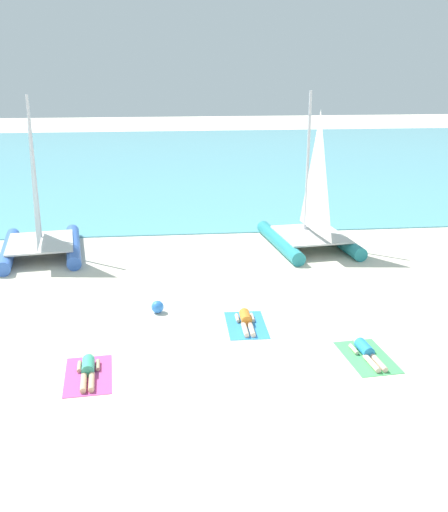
{
  "coord_description": "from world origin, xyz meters",
  "views": [
    {
      "loc": [
        -1.91,
        -12.48,
        7.13
      ],
      "look_at": [
        0.0,
        5.5,
        1.2
      ],
      "focal_mm": 41.77,
      "sensor_mm": 36.0,
      "label": 1
    }
  ],
  "objects_px": {
    "towel_middle": "(246,325)",
    "beach_ball": "(158,307)",
    "sunbather_middle": "(246,320)",
    "sailboat_blue": "(40,233)",
    "sunbather_left": "(88,369)",
    "towel_left": "(88,375)",
    "sailboat_teal": "(310,226)",
    "towel_right": "(367,357)",
    "sunbather_right": "(367,351)"
  },
  "relations": [
    {
      "from": "towel_middle",
      "to": "beach_ball",
      "type": "height_order",
      "value": "beach_ball"
    },
    {
      "from": "sunbather_right",
      "to": "beach_ball",
      "type": "bearing_deg",
      "value": 142.69
    },
    {
      "from": "towel_middle",
      "to": "towel_right",
      "type": "xyz_separation_m",
      "value": [
        2.78,
        -2.23,
        0.0
      ]
    },
    {
      "from": "towel_right",
      "to": "sunbather_right",
      "type": "distance_m",
      "value": 0.14
    },
    {
      "from": "towel_right",
      "to": "sunbather_right",
      "type": "relative_size",
      "value": 1.21
    },
    {
      "from": "sailboat_teal",
      "to": "towel_right",
      "type": "bearing_deg",
      "value": -101.57
    },
    {
      "from": "sunbather_left",
      "to": "sunbather_middle",
      "type": "xyz_separation_m",
      "value": [
        4.15,
        2.42,
        0.0
      ]
    },
    {
      "from": "towel_left",
      "to": "towel_right",
      "type": "distance_m",
      "value": 6.92
    },
    {
      "from": "sailboat_teal",
      "to": "sunbather_left",
      "type": "distance_m",
      "value": 12.24
    },
    {
      "from": "sunbather_left",
      "to": "towel_right",
      "type": "bearing_deg",
      "value": -3.47
    },
    {
      "from": "sailboat_teal",
      "to": "beach_ball",
      "type": "relative_size",
      "value": 16.28
    },
    {
      "from": "sunbather_left",
      "to": "sunbather_middle",
      "type": "distance_m",
      "value": 4.81
    },
    {
      "from": "towel_left",
      "to": "sunbather_middle",
      "type": "xyz_separation_m",
      "value": [
        4.15,
        2.49,
        0.13
      ]
    },
    {
      "from": "towel_left",
      "to": "beach_ball",
      "type": "xyz_separation_m",
      "value": [
        1.65,
        3.58,
        0.18
      ]
    },
    {
      "from": "sailboat_blue",
      "to": "towel_right",
      "type": "relative_size",
      "value": 3.15
    },
    {
      "from": "sailboat_teal",
      "to": "sunbather_middle",
      "type": "xyz_separation_m",
      "value": [
        -3.58,
        -7.04,
        -0.77
      ]
    },
    {
      "from": "sailboat_teal",
      "to": "sunbather_middle",
      "type": "height_order",
      "value": "sailboat_teal"
    },
    {
      "from": "towel_left",
      "to": "sunbather_right",
      "type": "height_order",
      "value": "sunbather_right"
    },
    {
      "from": "sailboat_teal",
      "to": "towel_left",
      "type": "relative_size",
      "value": 3.19
    },
    {
      "from": "sailboat_blue",
      "to": "sunbather_middle",
      "type": "height_order",
      "value": "sailboat_blue"
    },
    {
      "from": "sailboat_blue",
      "to": "sunbather_left",
      "type": "relative_size",
      "value": 3.82
    },
    {
      "from": "towel_right",
      "to": "sunbather_right",
      "type": "bearing_deg",
      "value": 95.05
    },
    {
      "from": "sunbather_middle",
      "to": "towel_middle",
      "type": "bearing_deg",
      "value": -90.0
    },
    {
      "from": "sunbather_left",
      "to": "sunbather_middle",
      "type": "bearing_deg",
      "value": 25.77
    },
    {
      "from": "sailboat_teal",
      "to": "sunbather_left",
      "type": "bearing_deg",
      "value": -135.91
    },
    {
      "from": "towel_right",
      "to": "sailboat_teal",
      "type": "bearing_deg",
      "value": 85.1
    },
    {
      "from": "sunbather_middle",
      "to": "beach_ball",
      "type": "height_order",
      "value": "beach_ball"
    },
    {
      "from": "sunbather_left",
      "to": "sailboat_blue",
      "type": "bearing_deg",
      "value": 101.91
    },
    {
      "from": "sailboat_teal",
      "to": "sunbather_right",
      "type": "bearing_deg",
      "value": -101.64
    },
    {
      "from": "sailboat_teal",
      "to": "sunbather_right",
      "type": "relative_size",
      "value": 3.87
    },
    {
      "from": "towel_left",
      "to": "beach_ball",
      "type": "bearing_deg",
      "value": 65.32
    },
    {
      "from": "towel_left",
      "to": "sunbather_right",
      "type": "xyz_separation_m",
      "value": [
        6.92,
        0.26,
        0.13
      ]
    },
    {
      "from": "sailboat_blue",
      "to": "towel_middle",
      "type": "distance_m",
      "value": 9.99
    },
    {
      "from": "sunbather_left",
      "to": "towel_middle",
      "type": "relative_size",
      "value": 0.82
    },
    {
      "from": "sailboat_blue",
      "to": "sunbather_left",
      "type": "xyz_separation_m",
      "value": [
        2.79,
        -9.48,
        -0.76
      ]
    },
    {
      "from": "beach_ball",
      "to": "sailboat_teal",
      "type": "bearing_deg",
      "value": 44.37
    },
    {
      "from": "towel_middle",
      "to": "sunbather_middle",
      "type": "relative_size",
      "value": 1.22
    },
    {
      "from": "sunbather_left",
      "to": "sunbather_right",
      "type": "xyz_separation_m",
      "value": [
        6.92,
        0.19,
        0.0
      ]
    },
    {
      "from": "sailboat_teal",
      "to": "sailboat_blue",
      "type": "bearing_deg",
      "value": 173.21
    },
    {
      "from": "sailboat_blue",
      "to": "towel_middle",
      "type": "height_order",
      "value": "sailboat_blue"
    },
    {
      "from": "sunbather_middle",
      "to": "beach_ball",
      "type": "distance_m",
      "value": 2.73
    },
    {
      "from": "sailboat_blue",
      "to": "beach_ball",
      "type": "distance_m",
      "value": 7.47
    },
    {
      "from": "towel_middle",
      "to": "beach_ball",
      "type": "relative_size",
      "value": 5.1
    },
    {
      "from": "towel_left",
      "to": "sunbather_right",
      "type": "relative_size",
      "value": 1.21
    },
    {
      "from": "sailboat_teal",
      "to": "beach_ball",
      "type": "bearing_deg",
      "value": -142.3
    },
    {
      "from": "sunbather_right",
      "to": "sailboat_teal",
      "type": "bearing_deg",
      "value": 79.97
    },
    {
      "from": "towel_middle",
      "to": "beach_ball",
      "type": "distance_m",
      "value": 2.76
    },
    {
      "from": "sunbather_left",
      "to": "sunbather_right",
      "type": "bearing_deg",
      "value": -2.92
    },
    {
      "from": "towel_left",
      "to": "towel_middle",
      "type": "distance_m",
      "value": 4.8
    },
    {
      "from": "beach_ball",
      "to": "sunbather_left",
      "type": "bearing_deg",
      "value": -115.16
    }
  ]
}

